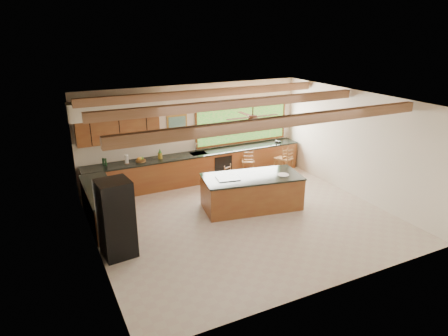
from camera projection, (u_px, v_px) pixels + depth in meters
name	position (u px, v px, depth m)	size (l,w,h in m)	color
ground	(243.00, 218.00, 10.21)	(7.20, 7.20, 0.00)	beige
room_shell	(226.00, 129.00, 9.95)	(7.27, 6.54, 3.02)	beige
counter_run	(178.00, 175.00, 11.84)	(7.12, 3.10, 1.24)	brown
island	(252.00, 192.00, 10.69)	(2.76, 1.65, 0.92)	brown
refrigerator	(116.00, 219.00, 8.32)	(0.73, 0.71, 1.70)	black
bar_stool_a	(224.00, 177.00, 11.42)	(0.45, 0.45, 0.95)	brown
bar_stool_b	(249.00, 162.00, 12.49)	(0.50, 0.51, 1.06)	brown
bar_stool_c	(287.00, 160.00, 12.74)	(0.47, 0.47, 1.04)	brown
bar_stool_d	(282.00, 159.00, 12.87)	(0.45, 0.45, 0.99)	brown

